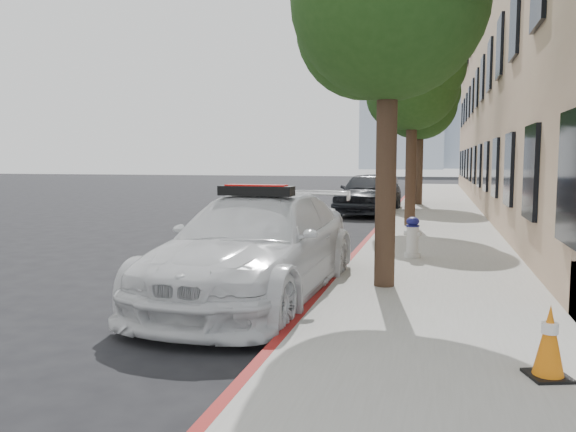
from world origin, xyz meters
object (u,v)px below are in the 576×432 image
at_px(police_car, 256,246).
at_px(parked_car_far, 379,191).
at_px(traffic_cone, 549,342).
at_px(parked_car_mid, 369,193).
at_px(fire_hydrant, 413,238).

relative_size(police_car, parked_car_far, 1.32).
bearing_deg(traffic_cone, parked_car_mid, 102.07).
height_order(parked_car_far, traffic_cone, parked_car_far).
xyz_separation_m(parked_car_mid, parked_car_far, (0.00, 3.67, -0.14)).
distance_m(parked_car_far, fire_hydrant, 13.81).
relative_size(fire_hydrant, traffic_cone, 1.22).
relative_size(parked_car_mid, parked_car_far, 1.17).
height_order(fire_hydrant, traffic_cone, fire_hydrant).
bearing_deg(fire_hydrant, parked_car_far, 109.82).
bearing_deg(traffic_cone, police_car, 142.76).
bearing_deg(fire_hydrant, traffic_cone, -65.16).
relative_size(parked_car_far, traffic_cone, 6.25).
bearing_deg(police_car, parked_car_mid, 91.98).
relative_size(police_car, parked_car_mid, 1.13).
distance_m(police_car, traffic_cone, 4.38).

